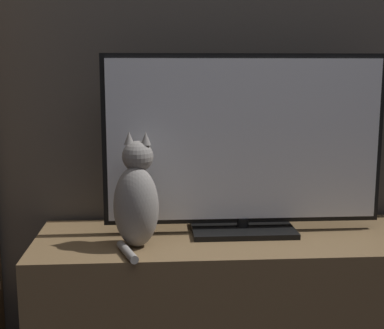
% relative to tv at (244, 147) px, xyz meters
% --- Properties ---
extents(wall_back, '(4.80, 0.05, 2.60)m').
position_rel_tv_xyz_m(wall_back, '(-0.01, 0.24, 0.44)').
color(wall_back, '#47423D').
rests_on(wall_back, ground_plane).
extents(tv_stand, '(1.51, 0.50, 0.54)m').
position_rel_tv_xyz_m(tv_stand, '(-0.01, -0.06, -0.59)').
color(tv_stand, brown).
rests_on(tv_stand, ground_plane).
extents(tv, '(1.04, 0.23, 0.66)m').
position_rel_tv_xyz_m(tv, '(0.00, 0.00, 0.00)').
color(tv, black).
rests_on(tv, tv_stand).
extents(cat, '(0.19, 0.28, 0.40)m').
position_rel_tv_xyz_m(cat, '(-0.39, -0.14, -0.16)').
color(cat, gray).
rests_on(cat, tv_stand).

